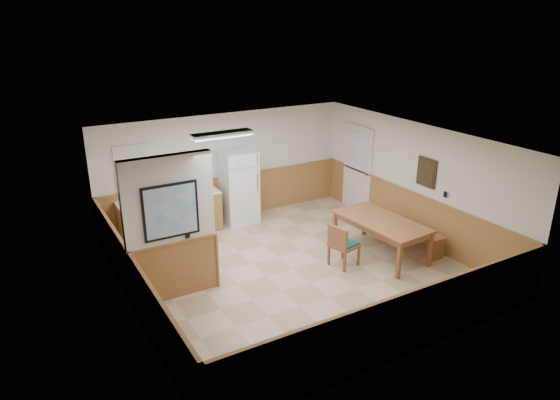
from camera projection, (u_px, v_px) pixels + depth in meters
ground at (293, 269)px, 9.51m from camera, size 6.00×6.00×0.00m
ceiling at (295, 141)px, 8.63m from camera, size 6.00×6.00×0.02m
back_wall at (226, 167)px, 11.51m from camera, size 6.00×0.02×2.50m
right_wall at (416, 182)px, 10.47m from camera, size 0.02×6.00×2.50m
left_wall at (128, 243)px, 7.67m from camera, size 0.02×6.00×2.50m
wainscot_back at (228, 198)px, 11.75m from camera, size 6.00×0.04×1.00m
wainscot_right at (412, 215)px, 10.72m from camera, size 0.04×6.00×1.00m
wainscot_left at (134, 286)px, 7.94m from camera, size 0.04×6.00×1.00m
partition_wall at (171, 230)px, 8.19m from camera, size 1.50×0.20×2.50m
kitchen_counter at (183, 213)px, 10.96m from camera, size 2.20×0.61×1.00m
exterior_door at (357, 169)px, 12.07m from camera, size 0.07×1.02×2.15m
kitchen_window at (134, 168)px, 10.40m from camera, size 0.80×0.04×1.00m
wall_painting at (426, 172)px, 10.11m from camera, size 0.04×0.50×0.60m
fluorescent_fixture at (222, 134)px, 9.34m from camera, size 1.20×0.30×0.09m
refrigerator at (239, 187)px, 11.41m from camera, size 0.77×0.73×1.70m
dining_table at (381, 224)px, 9.86m from camera, size 1.10×1.99×0.75m
dining_bench at (413, 232)px, 10.31m from camera, size 0.35×1.48×0.45m
dining_chair at (341, 243)px, 9.43m from camera, size 0.72×0.56×0.85m
fire_extinguisher at (206, 181)px, 11.02m from camera, size 0.14×0.14×0.43m
soap_bottle at (140, 196)px, 10.37m from camera, size 0.09×0.09×0.22m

